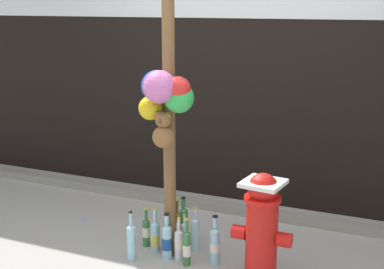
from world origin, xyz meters
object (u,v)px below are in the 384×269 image
(bottle_9, at_px, (184,237))
(memorial_post, at_px, (166,79))
(fire_hydrant, at_px, (262,224))
(bottle_0, at_px, (183,225))
(bottle_1, at_px, (179,243))
(bottle_8, at_px, (195,233))
(bottle_6, at_px, (215,244))
(bottle_4, at_px, (155,236))
(bottle_10, at_px, (167,241))
(bottle_7, at_px, (131,241))
(bottle_2, at_px, (177,224))
(bottle_5, at_px, (146,231))
(bottle_3, at_px, (187,247))

(bottle_9, bearing_deg, memorial_post, -129.38)
(fire_hydrant, height_order, bottle_0, fire_hydrant)
(bottle_0, bearing_deg, bottle_1, -72.61)
(bottle_1, xyz_separation_m, bottle_9, (-0.01, 0.12, 0.00))
(bottle_8, bearing_deg, bottle_0, 149.62)
(bottle_0, relative_size, bottle_6, 1.05)
(bottle_4, relative_size, bottle_10, 0.98)
(bottle_8, height_order, bottle_9, bottle_8)
(bottle_1, height_order, bottle_9, bottle_1)
(bottle_7, bearing_deg, bottle_10, 28.51)
(bottle_9, bearing_deg, bottle_0, 116.81)
(bottle_4, bearing_deg, bottle_2, 76.56)
(bottle_5, relative_size, bottle_6, 0.84)
(bottle_2, bearing_deg, bottle_5, -129.15)
(bottle_6, bearing_deg, bottle_10, -167.85)
(bottle_8, relative_size, bottle_9, 1.11)
(bottle_5, height_order, bottle_8, bottle_8)
(bottle_2, bearing_deg, bottle_4, -103.44)
(bottle_0, distance_m, bottle_4, 0.27)
(bottle_0, bearing_deg, fire_hydrant, -21.95)
(bottle_2, bearing_deg, bottle_6, -31.35)
(memorial_post, bearing_deg, bottle_1, -2.03)
(bottle_6, bearing_deg, bottle_8, 148.40)
(bottle_0, relative_size, bottle_7, 1.01)
(fire_hydrant, bearing_deg, bottle_8, 160.17)
(memorial_post, relative_size, bottle_7, 6.14)
(memorial_post, xyz_separation_m, bottle_9, (0.09, 0.12, -1.29))
(bottle_1, height_order, bottle_6, bottle_6)
(bottle_5, xyz_separation_m, bottle_7, (0.01, -0.27, 0.03))
(bottle_3, distance_m, bottle_5, 0.48)
(bottle_2, distance_m, bottle_4, 0.28)
(bottle_8, height_order, bottle_10, bottle_10)
(bottle_9, bearing_deg, bottle_5, -179.66)
(memorial_post, bearing_deg, bottle_8, 51.30)
(bottle_3, xyz_separation_m, bottle_4, (-0.33, 0.12, -0.02))
(bottle_0, relative_size, bottle_9, 1.22)
(bottle_9, distance_m, bottle_10, 0.17)
(bottle_1, distance_m, bottle_10, 0.10)
(bottle_1, relative_size, bottle_5, 1.08)
(bottle_7, bearing_deg, fire_hydrant, 7.25)
(fire_hydrant, bearing_deg, bottle_5, 172.14)
(fire_hydrant, relative_size, bottle_7, 1.98)
(bottle_8, xyz_separation_m, bottle_9, (-0.06, -0.08, -0.02))
(bottle_8, bearing_deg, memorial_post, -128.70)
(memorial_post, height_order, bottle_2, memorial_post)
(fire_hydrant, height_order, bottle_5, fire_hydrant)
(bottle_4, relative_size, bottle_6, 0.95)
(bottle_2, height_order, bottle_9, bottle_2)
(bottle_3, height_order, bottle_9, bottle_3)
(memorial_post, xyz_separation_m, bottle_6, (0.38, 0.06, -1.27))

